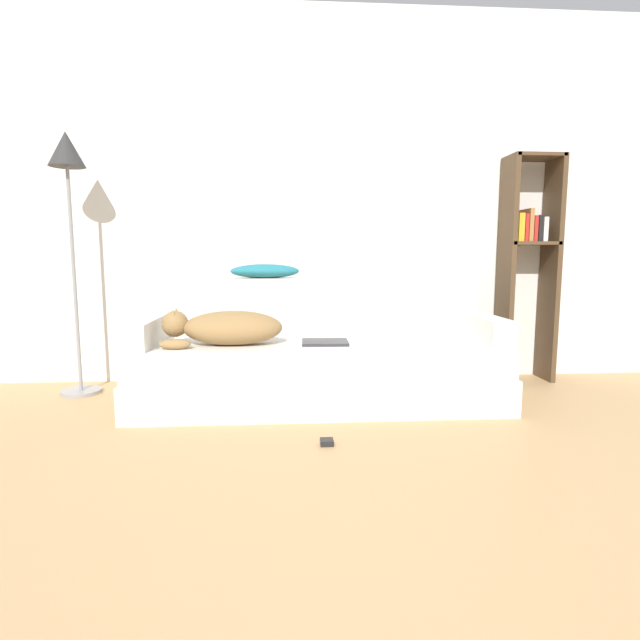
{
  "coord_description": "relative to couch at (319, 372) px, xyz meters",
  "views": [
    {
      "loc": [
        -0.25,
        -0.78,
        0.93
      ],
      "look_at": [
        -0.04,
        2.23,
        0.54
      ],
      "focal_mm": 28.0,
      "sensor_mm": 36.0,
      "label": 1
    }
  ],
  "objects": [
    {
      "name": "wall_back",
      "position": [
        0.04,
        0.66,
        1.16
      ],
      "size": [
        7.86,
        0.06,
        2.7
      ],
      "color": "silver",
      "rests_on": "ground_plane"
    },
    {
      "name": "couch",
      "position": [
        0.0,
        0.0,
        0.0
      ],
      "size": [
        2.28,
        0.84,
        0.39
      ],
      "color": "silver",
      "rests_on": "ground_plane"
    },
    {
      "name": "couch_backrest",
      "position": [
        0.0,
        0.35,
        0.39
      ],
      "size": [
        2.24,
        0.15,
        0.39
      ],
      "color": "silver",
      "rests_on": "couch"
    },
    {
      "name": "couch_arm_left",
      "position": [
        -1.07,
        -0.01,
        0.28
      ],
      "size": [
        0.15,
        0.65,
        0.16
      ],
      "color": "silver",
      "rests_on": "couch"
    },
    {
      "name": "couch_arm_right",
      "position": [
        1.07,
        -0.01,
        0.28
      ],
      "size": [
        0.15,
        0.65,
        0.16
      ],
      "color": "silver",
      "rests_on": "couch"
    },
    {
      "name": "dog",
      "position": [
        -0.57,
        -0.08,
        0.31
      ],
      "size": [
        0.72,
        0.31,
        0.23
      ],
      "color": "olive",
      "rests_on": "couch"
    },
    {
      "name": "laptop",
      "position": [
        0.03,
        -0.08,
        0.21
      ],
      "size": [
        0.29,
        0.23,
        0.02
      ],
      "rotation": [
        0.0,
        0.0,
        -0.04
      ],
      "color": "#2D2D30",
      "rests_on": "couch"
    },
    {
      "name": "throw_pillow",
      "position": [
        -0.35,
        0.34,
        0.63
      ],
      "size": [
        0.47,
        0.22,
        0.09
      ],
      "color": "teal",
      "rests_on": "couch_backrest"
    },
    {
      "name": "bookshelf",
      "position": [
        1.58,
        0.48,
        0.74
      ],
      "size": [
        0.38,
        0.26,
        1.65
      ],
      "color": "#4C3823",
      "rests_on": "ground_plane"
    },
    {
      "name": "floor_lamp",
      "position": [
        -1.6,
        0.31,
        1.18
      ],
      "size": [
        0.26,
        0.26,
        1.72
      ],
      "color": "gray",
      "rests_on": "ground_plane"
    },
    {
      "name": "power_adapter",
      "position": [
        -0.01,
        -0.74,
        -0.18
      ],
      "size": [
        0.07,
        0.07,
        0.03
      ],
      "color": "black",
      "rests_on": "ground_plane"
    }
  ]
}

